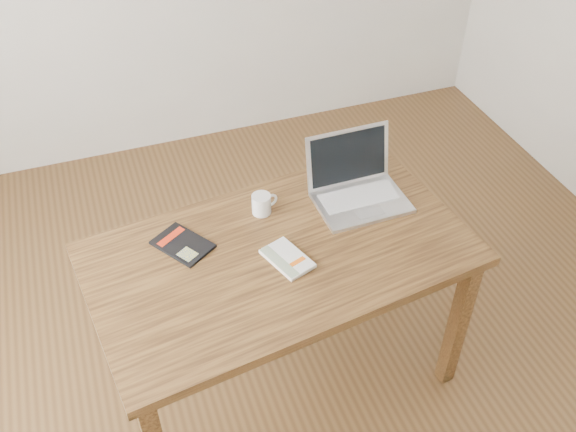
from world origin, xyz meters
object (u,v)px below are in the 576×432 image
object	(u,v)px
white_guidebook	(287,259)
black_guidebook	(183,244)
desk	(281,268)
coffee_mug	(262,203)
laptop	(357,186)

from	to	relation	value
white_guidebook	black_guidebook	size ratio (longest dim) A/B	0.86
desk	coffee_mug	distance (m)	0.26
white_guidebook	laptop	distance (m)	0.45
desk	black_guidebook	xyz separation A→B (m)	(-0.32, 0.14, 0.09)
white_guidebook	coffee_mug	size ratio (longest dim) A/B	1.99
white_guidebook	coffee_mug	world-z (taller)	coffee_mug
black_guidebook	laptop	size ratio (longest dim) A/B	0.71
desk	white_guidebook	world-z (taller)	white_guidebook
white_guidebook	black_guidebook	world-z (taller)	white_guidebook
black_guidebook	desk	bearing A→B (deg)	-57.23
desk	coffee_mug	world-z (taller)	coffee_mug
black_guidebook	laptop	xyz separation A→B (m)	(0.70, 0.04, 0.05)
desk	white_guidebook	bearing A→B (deg)	-90.23
laptop	coffee_mug	world-z (taller)	laptop
white_guidebook	black_guidebook	xyz separation A→B (m)	(-0.33, 0.20, -0.00)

